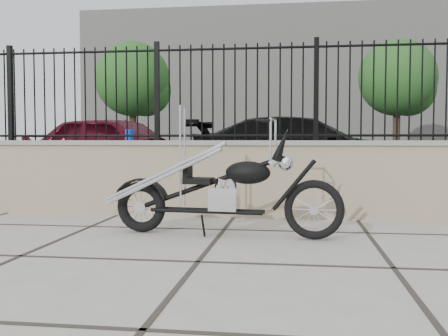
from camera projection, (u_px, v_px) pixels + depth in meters
ground_plane at (198, 262)px, 4.14m from camera, size 90.00×90.00×0.00m
parking_lot at (272, 170)px, 16.50m from camera, size 30.00×30.00×0.00m
retaining_wall at (235, 179)px, 6.59m from camera, size 14.00×0.36×0.96m
iron_fence at (235, 92)px, 6.53m from camera, size 14.00×0.08×1.20m
background_building at (284, 87)px, 30.13m from camera, size 22.00×6.00×8.00m
chopper_motorcycle at (220, 170)px, 5.24m from camera, size 2.26×0.62×1.34m
car_red at (117, 149)px, 11.68m from camera, size 4.79×2.88×1.53m
car_black at (304, 150)px, 11.52m from camera, size 5.09×2.12×1.47m
bollard_a at (130, 164)px, 8.67m from camera, size 0.18×0.18×1.14m
bollard_b at (383, 171)px, 8.36m from camera, size 0.14×0.14×0.93m
tree_left at (132, 76)px, 21.02m from camera, size 3.00×3.00×5.05m
tree_right at (397, 74)px, 20.08m from camera, size 2.95×2.95×4.98m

